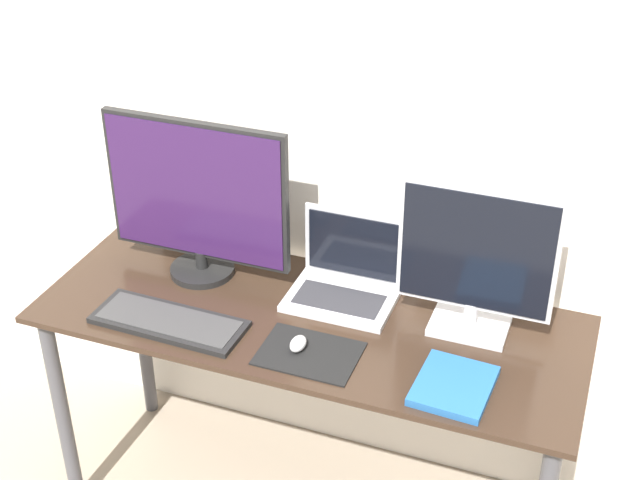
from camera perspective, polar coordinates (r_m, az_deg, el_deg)
The scene contains 9 objects.
wall_back at distance 2.52m, azimuth 2.10°, elevation 8.94°, with size 7.00×0.05×2.50m.
desk at distance 2.54m, azimuth -0.73°, elevation -6.98°, with size 1.52×0.57×0.74m.
monitor_left at distance 2.56m, azimuth -7.87°, elevation 2.61°, with size 0.56×0.19×0.49m.
monitor_right at distance 2.34m, azimuth 9.96°, elevation -1.30°, with size 0.42×0.15×0.43m.
laptop at distance 2.54m, azimuth 1.71°, elevation -2.35°, with size 0.30×0.23×0.23m.
keyboard at distance 2.48m, azimuth -9.64°, elevation -5.18°, with size 0.43×0.17×0.02m.
mousepad at distance 2.34m, azimuth -0.70°, elevation -7.28°, with size 0.26×0.19×0.00m.
mouse at distance 2.34m, azimuth -1.41°, elevation -6.65°, with size 0.04×0.06×0.03m.
book at distance 2.25m, azimuth 8.56°, elevation -9.21°, with size 0.19×0.22×0.02m.
Camera 1 is at (0.73, -1.58, 2.19)m, focal length 50.00 mm.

